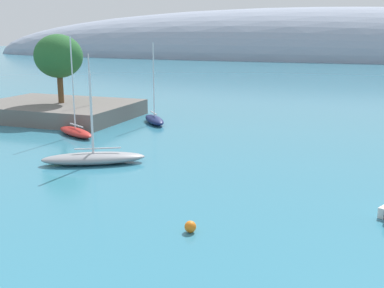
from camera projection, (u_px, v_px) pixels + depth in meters
shore_outcrop at (58, 110)px, 60.93m from camera, size 18.88×13.80×1.93m
tree_clump_shore at (59, 56)px, 59.16m from camera, size 5.98×5.98×8.54m
distant_ridge at (302, 58)px, 200.15m from camera, size 310.49×58.41×41.45m
sailboat_red_near_shore at (75, 131)px, 50.13m from camera, size 6.34×4.56×10.26m
sailboat_navy_mid_mooring at (154, 119)px, 56.93m from camera, size 4.98×5.47×9.50m
sailboat_grey_outer_mooring at (94, 158)px, 39.43m from camera, size 8.54×6.16×7.61m
sailboat_black_end_of_line at (91, 117)px, 58.91m from camera, size 1.93×6.12×8.18m
mooring_buoy_orange at (190, 227)px, 25.96m from camera, size 0.65×0.65×0.65m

